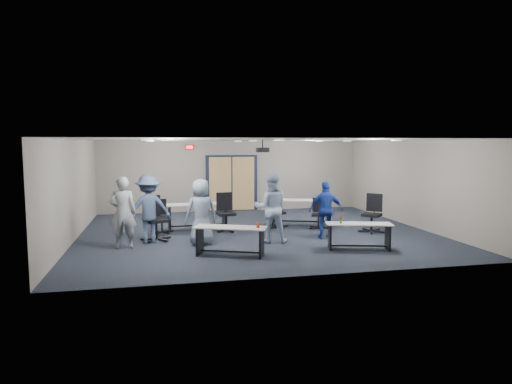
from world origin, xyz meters
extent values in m
plane|color=black|center=(0.00, 0.00, 0.00)|extent=(10.00, 10.00, 0.00)
cube|color=gray|center=(0.00, 4.50, 1.35)|extent=(10.00, 0.04, 2.70)
cube|color=gray|center=(0.00, -4.50, 1.35)|extent=(10.00, 0.04, 2.70)
cube|color=gray|center=(-5.00, 0.00, 1.35)|extent=(0.04, 9.00, 2.70)
cube|color=gray|center=(5.00, 0.00, 1.35)|extent=(0.04, 9.00, 2.70)
cube|color=white|center=(0.00, 0.00, 2.70)|extent=(10.00, 9.00, 0.04)
cube|color=black|center=(0.00, 4.47, 1.05)|extent=(2.00, 0.06, 2.20)
cube|color=tan|center=(-0.45, 4.45, 1.05)|extent=(0.85, 0.04, 2.05)
cube|color=tan|center=(0.45, 4.45, 1.05)|extent=(0.85, 0.04, 2.05)
cube|color=black|center=(-1.60, 4.45, 2.45)|extent=(0.32, 0.05, 0.18)
cube|color=#FF0C0C|center=(-1.60, 4.42, 2.45)|extent=(0.26, 0.02, 0.12)
cylinder|color=black|center=(0.30, 0.50, 2.58)|extent=(0.04, 0.04, 0.24)
cube|color=black|center=(0.30, 0.50, 2.40)|extent=(0.35, 0.30, 0.14)
cylinder|color=black|center=(0.30, 0.35, 2.40)|extent=(0.08, 0.03, 0.08)
cube|color=#A29F99|center=(-1.17, -2.56, 0.66)|extent=(1.75, 1.14, 0.03)
cube|color=black|center=(-1.85, -2.28, 0.32)|extent=(0.24, 0.49, 0.65)
cube|color=black|center=(-0.49, -2.84, 0.32)|extent=(0.24, 0.49, 0.65)
cube|color=black|center=(-1.17, -2.56, 0.09)|extent=(1.38, 0.60, 0.04)
cylinder|color=red|center=(-0.57, -2.80, 0.73)|extent=(0.07, 0.07, 0.11)
cube|color=#A29F99|center=(2.00, -2.62, 0.63)|extent=(1.68, 0.93, 0.03)
cube|color=black|center=(1.32, -2.43, 0.31)|extent=(0.17, 0.48, 0.62)
cube|color=black|center=(2.69, -2.80, 0.31)|extent=(0.17, 0.48, 0.62)
cube|color=black|center=(2.00, -2.62, 0.09)|extent=(1.38, 0.41, 0.04)
cube|color=#A29F99|center=(-1.63, 0.97, 0.75)|extent=(1.92, 0.71, 0.03)
cube|color=black|center=(-2.47, 0.93, 0.37)|extent=(0.08, 0.58, 0.74)
cube|color=black|center=(-0.79, 1.00, 0.37)|extent=(0.08, 0.58, 0.74)
cube|color=black|center=(-1.63, 0.97, 0.11)|extent=(1.69, 0.12, 0.04)
cube|color=#A29F99|center=(1.65, 0.99, 0.78)|extent=(2.08, 1.28, 0.03)
cube|color=black|center=(0.82, 1.28, 0.38)|extent=(0.25, 0.59, 0.77)
cube|color=black|center=(2.47, 0.69, 0.38)|extent=(0.25, 0.59, 0.77)
cube|color=black|center=(1.65, 0.99, 0.11)|extent=(1.67, 0.64, 0.04)
imported|color=gray|center=(-3.65, -1.28, 0.90)|extent=(0.66, 0.43, 1.79)
imported|color=slate|center=(-1.73, -1.27, 0.85)|extent=(0.92, 0.70, 1.70)
imported|color=#A2B8D7|center=(0.10, -1.36, 0.92)|extent=(1.00, 0.85, 1.83)
imported|color=navy|center=(1.67, -1.24, 0.79)|extent=(0.98, 0.54, 1.58)
imported|color=#384765|center=(-3.04, -0.74, 0.90)|extent=(1.25, 0.83, 1.79)
camera|label=1|loc=(-2.79, -12.84, 2.60)|focal=32.00mm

